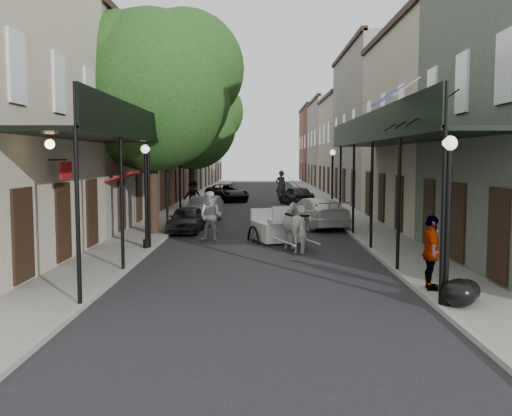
{
  "coord_description": "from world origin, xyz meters",
  "views": [
    {
      "loc": [
        0.01,
        -14.39,
        3.35
      ],
      "look_at": [
        -0.14,
        5.57,
        1.6
      ],
      "focal_mm": 40.0,
      "sensor_mm": 36.0,
      "label": 1
    }
  ],
  "objects_px": {
    "lamppost_right_near": "(448,218)",
    "car_left_far": "(227,193)",
    "car_left_mid": "(204,209)",
    "car_right_far": "(296,195)",
    "pedestrian_sidewalk_left": "(193,195)",
    "car_left_near": "(187,219)",
    "pedestrian_walking": "(211,216)",
    "lamppost_right_far": "(332,181)",
    "horse": "(298,227)",
    "carriage": "(272,213)",
    "car_right_near": "(315,213)",
    "lamppost_left": "(146,194)",
    "pedestrian_sidewalk_right": "(431,253)",
    "tree_far": "(197,121)",
    "tree_near": "(162,84)"
  },
  "relations": [
    {
      "from": "pedestrian_walking",
      "to": "car_left_near",
      "type": "bearing_deg",
      "value": 135.8
    },
    {
      "from": "lamppost_right_far",
      "to": "pedestrian_sidewalk_right",
      "type": "height_order",
      "value": "lamppost_right_far"
    },
    {
      "from": "lamppost_right_near",
      "to": "car_left_far",
      "type": "height_order",
      "value": "lamppost_right_near"
    },
    {
      "from": "pedestrian_sidewalk_left",
      "to": "car_left_near",
      "type": "bearing_deg",
      "value": 80.48
    },
    {
      "from": "car_left_near",
      "to": "car_left_mid",
      "type": "relative_size",
      "value": 0.86
    },
    {
      "from": "lamppost_left",
      "to": "horse",
      "type": "height_order",
      "value": "lamppost_left"
    },
    {
      "from": "lamppost_left",
      "to": "car_left_near",
      "type": "bearing_deg",
      "value": 81.53
    },
    {
      "from": "pedestrian_walking",
      "to": "car_right_near",
      "type": "xyz_separation_m",
      "value": [
        4.64,
        4.5,
        -0.28
      ]
    },
    {
      "from": "tree_near",
      "to": "car_left_mid",
      "type": "distance_m",
      "value": 7.94
    },
    {
      "from": "car_left_near",
      "to": "lamppost_left",
      "type": "bearing_deg",
      "value": -95.19
    },
    {
      "from": "car_left_far",
      "to": "car_right_far",
      "type": "height_order",
      "value": "car_right_far"
    },
    {
      "from": "lamppost_right_near",
      "to": "car_left_far",
      "type": "distance_m",
      "value": 32.6
    },
    {
      "from": "tree_far",
      "to": "car_left_far",
      "type": "height_order",
      "value": "tree_far"
    },
    {
      "from": "car_left_far",
      "to": "car_left_near",
      "type": "bearing_deg",
      "value": -115.99
    },
    {
      "from": "pedestrian_sidewalk_left",
      "to": "car_right_near",
      "type": "distance_m",
      "value": 10.52
    },
    {
      "from": "pedestrian_sidewalk_right",
      "to": "tree_far",
      "type": "bearing_deg",
      "value": 27.54
    },
    {
      "from": "lamppost_right_near",
      "to": "car_left_far",
      "type": "bearing_deg",
      "value": 101.87
    },
    {
      "from": "lamppost_left",
      "to": "pedestrian_sidewalk_right",
      "type": "xyz_separation_m",
      "value": [
        8.3,
        -6.57,
        -1.01
      ]
    },
    {
      "from": "pedestrian_walking",
      "to": "car_left_far",
      "type": "relative_size",
      "value": 0.41
    },
    {
      "from": "lamppost_left",
      "to": "horse",
      "type": "relative_size",
      "value": 1.81
    },
    {
      "from": "car_left_near",
      "to": "pedestrian_sidewalk_right",
      "type": "bearing_deg",
      "value": -54.11
    },
    {
      "from": "horse",
      "to": "pedestrian_sidewalk_right",
      "type": "xyz_separation_m",
      "value": [
        2.83,
        -6.57,
        0.18
      ]
    },
    {
      "from": "tree_far",
      "to": "car_left_mid",
      "type": "height_order",
      "value": "tree_far"
    },
    {
      "from": "horse",
      "to": "car_left_mid",
      "type": "relative_size",
      "value": 0.5
    },
    {
      "from": "tree_near",
      "to": "pedestrian_sidewalk_left",
      "type": "bearing_deg",
      "value": 90.01
    },
    {
      "from": "carriage",
      "to": "car_left_near",
      "type": "relative_size",
      "value": 0.82
    },
    {
      "from": "tree_far",
      "to": "carriage",
      "type": "xyz_separation_m",
      "value": [
        4.73,
        -15.63,
        -4.71
      ]
    },
    {
      "from": "tree_near",
      "to": "pedestrian_walking",
      "type": "xyz_separation_m",
      "value": [
        2.2,
        -1.65,
        -5.48
      ]
    },
    {
      "from": "horse",
      "to": "pedestrian_walking",
      "type": "xyz_separation_m",
      "value": [
        -3.37,
        2.53,
        0.14
      ]
    },
    {
      "from": "lamppost_left",
      "to": "car_left_near",
      "type": "distance_m",
      "value": 5.45
    },
    {
      "from": "carriage",
      "to": "tree_far",
      "type": "bearing_deg",
      "value": 87.49
    },
    {
      "from": "carriage",
      "to": "pedestrian_sidewalk_left",
      "type": "bearing_deg",
      "value": 91.25
    },
    {
      "from": "tree_far",
      "to": "car_right_near",
      "type": "distance_m",
      "value": 14.07
    },
    {
      "from": "lamppost_right_near",
      "to": "car_right_far",
      "type": "relative_size",
      "value": 0.92
    },
    {
      "from": "lamppost_left",
      "to": "pedestrian_walking",
      "type": "relative_size",
      "value": 1.84
    },
    {
      "from": "lamppost_right_near",
      "to": "pedestrian_sidewalk_right",
      "type": "bearing_deg",
      "value": 86.01
    },
    {
      "from": "horse",
      "to": "carriage",
      "type": "relative_size",
      "value": 0.71
    },
    {
      "from": "lamppost_right_near",
      "to": "car_right_far",
      "type": "xyz_separation_m",
      "value": [
        -1.5,
        28.52,
        -1.36
      ]
    },
    {
      "from": "carriage",
      "to": "pedestrian_sidewalk_left",
      "type": "xyz_separation_m",
      "value": [
        -4.68,
        12.47,
        -0.09
      ]
    },
    {
      "from": "pedestrian_walking",
      "to": "lamppost_right_far",
      "type": "bearing_deg",
      "value": 76.61
    },
    {
      "from": "pedestrian_walking",
      "to": "car_left_near",
      "type": "height_order",
      "value": "pedestrian_walking"
    },
    {
      "from": "lamppost_left",
      "to": "lamppost_right_near",
      "type": "bearing_deg",
      "value": -44.29
    },
    {
      "from": "lamppost_right_near",
      "to": "car_left_mid",
      "type": "relative_size",
      "value": 0.91
    },
    {
      "from": "carriage",
      "to": "car_left_far",
      "type": "xyz_separation_m",
      "value": [
        -3.08,
        21.33,
        -0.45
      ]
    },
    {
      "from": "tree_far",
      "to": "car_right_far",
      "type": "xyz_separation_m",
      "value": [
        6.85,
        2.34,
        -5.15
      ]
    },
    {
      "from": "car_left_mid",
      "to": "car_right_near",
      "type": "xyz_separation_m",
      "value": [
        5.58,
        -2.41,
        0.06
      ]
    },
    {
      "from": "tree_far",
      "to": "car_right_near",
      "type": "xyz_separation_m",
      "value": [
        6.89,
        -11.15,
        -5.11
      ]
    },
    {
      "from": "car_left_far",
      "to": "car_right_near",
      "type": "bearing_deg",
      "value": -96.48
    },
    {
      "from": "lamppost_right_far",
      "to": "car_right_far",
      "type": "height_order",
      "value": "lamppost_right_far"
    },
    {
      "from": "tree_far",
      "to": "car_left_mid",
      "type": "xyz_separation_m",
      "value": [
        1.31,
        -8.75,
        -5.17
      ]
    }
  ]
}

